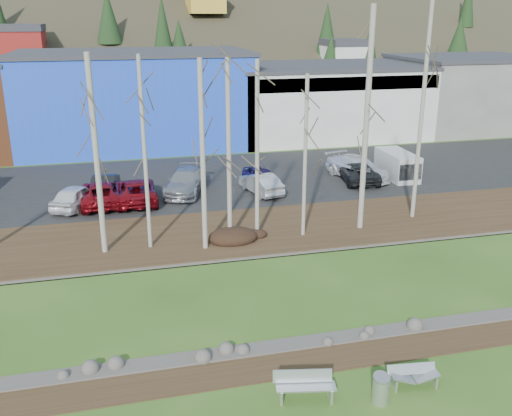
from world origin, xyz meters
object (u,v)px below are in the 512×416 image
object	(u,v)px
bench_damaged	(413,376)
car_2	(136,191)
litter_bin	(381,390)
car_3	(186,181)
car_7	(357,168)
car_8	(102,193)
car_4	(262,177)
car_6	(358,172)
bench_intact	(305,386)
car_5	(261,183)
van_white	(398,165)
car_1	(105,184)
car_0	(76,196)

from	to	relation	value
bench_damaged	car_2	size ratio (longest dim) A/B	0.32
litter_bin	car_3	world-z (taller)	car_3
car_7	car_8	distance (m)	17.80
car_2	car_4	size ratio (longest dim) A/B	1.33
car_6	car_3	bearing A→B (deg)	7.86
bench_intact	bench_damaged	bearing A→B (deg)	7.68
car_5	car_3	bearing A→B (deg)	-27.79
van_white	bench_intact	bearing A→B (deg)	-121.44
bench_intact	car_3	size ratio (longest dim) A/B	0.36
car_5	car_8	xyz separation A→B (m)	(-10.15, 0.18, 0.05)
car_8	car_5	bearing A→B (deg)	178.70
bench_intact	car_5	distance (m)	21.10
bench_damaged	car_7	bearing A→B (deg)	77.50
car_2	car_8	xyz separation A→B (m)	(-2.10, 0.00, 0.00)
car_8	car_1	bearing A→B (deg)	-96.53
car_2	car_3	bearing A→B (deg)	-161.02
bench_damaged	litter_bin	xyz separation A→B (m)	(-1.40, -0.52, 0.08)
car_4	car_7	distance (m)	7.13
bench_damaged	car_6	xyz separation A→B (m)	(7.71, 22.04, 0.46)
bench_damaged	car_2	bearing A→B (deg)	116.77
car_5	car_8	distance (m)	10.16
litter_bin	car_5	size ratio (longest dim) A/B	0.21
car_0	car_2	distance (m)	3.65
car_5	bench_damaged	bearing A→B (deg)	76.50
bench_damaged	car_4	bearing A→B (deg)	94.71
bench_damaged	litter_bin	size ratio (longest dim) A/B	1.87
car_5	car_8	size ratio (longest dim) A/B	0.79
car_2	car_6	xyz separation A→B (m)	(15.39, 0.91, -0.04)
van_white	car_6	bearing A→B (deg)	-176.07
bench_damaged	car_7	world-z (taller)	car_7
car_3	car_2	bearing A→B (deg)	-142.89
car_1	car_5	bearing A→B (deg)	174.52
van_white	car_3	bearing A→B (deg)	-178.45
car_4	car_8	xyz separation A→B (m)	(-10.60, -1.35, 0.06)
litter_bin	car_7	size ratio (longest dim) A/B	0.16
car_0	car_4	size ratio (longest dim) A/B	1.08
bench_intact	car_1	xyz separation A→B (m)	(-5.97, 22.89, 0.37)
car_4	car_7	size ratio (longest dim) A/B	0.72
car_5	van_white	size ratio (longest dim) A/B	0.95
van_white	litter_bin	bearing A→B (deg)	-116.44
car_0	car_3	bearing A→B (deg)	-143.72
litter_bin	car_5	xyz separation A→B (m)	(1.77, 21.47, 0.38)
van_white	bench_damaged	bearing A→B (deg)	-114.16
car_1	car_3	world-z (taller)	car_3
bench_intact	car_0	bearing A→B (deg)	121.91
car_3	car_8	size ratio (longest dim) A/B	1.02
bench_intact	car_5	bearing A→B (deg)	90.52
van_white	car_7	bearing A→B (deg)	171.53
bench_damaged	car_8	xyz separation A→B (m)	(-9.78, 21.13, 0.50)
car_2	car_5	world-z (taller)	car_2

